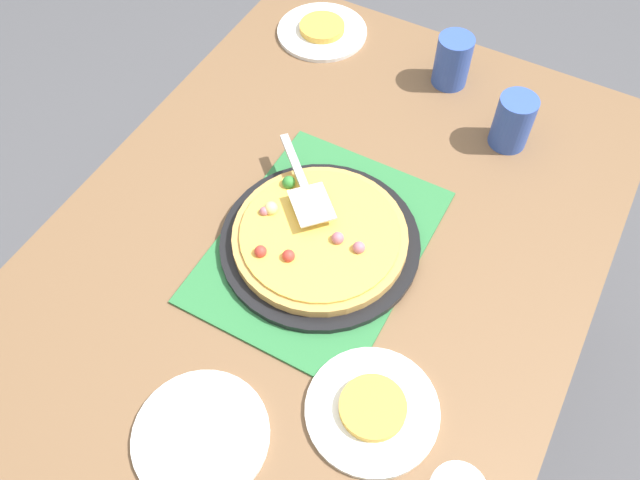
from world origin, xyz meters
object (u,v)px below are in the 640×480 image
(cup_far, at_px, (453,61))
(pizza_pan, at_px, (320,242))
(cup_near, at_px, (513,122))
(pizza_server, at_px, (304,186))
(plate_far_right, at_px, (322,32))
(served_slice_left, at_px, (373,407))
(plate_side, at_px, (201,436))
(pizza, at_px, (319,236))
(plate_near_left, at_px, (372,410))
(served_slice_right, at_px, (322,27))

(cup_far, bearing_deg, pizza_pan, -4.25)
(cup_near, bearing_deg, pizza_pan, -27.34)
(cup_far, distance_m, pizza_server, 0.49)
(plate_far_right, height_order, served_slice_left, served_slice_left)
(plate_far_right, distance_m, plate_side, 1.02)
(pizza_pan, height_order, cup_far, cup_far)
(pizza_pan, distance_m, plate_far_right, 0.63)
(cup_near, height_order, cup_far, same)
(cup_near, relative_size, cup_far, 1.00)
(served_slice_left, distance_m, pizza_server, 0.44)
(pizza_server, bearing_deg, pizza, 45.93)
(pizza_pan, distance_m, cup_far, 0.55)
(plate_near_left, height_order, served_slice_right, served_slice_right)
(pizza_pan, distance_m, cup_near, 0.49)
(plate_near_left, xyz_separation_m, cup_far, (-0.79, -0.19, 0.06))
(plate_far_right, relative_size, served_slice_left, 2.00)
(plate_far_right, distance_m, served_slice_right, 0.01)
(pizza_pan, bearing_deg, cup_near, 152.66)
(cup_near, distance_m, cup_far, 0.22)
(cup_far, bearing_deg, pizza_server, -13.14)
(served_slice_right, distance_m, cup_far, 0.34)
(pizza_pan, xyz_separation_m, pizza_server, (-0.07, -0.07, 0.05))
(pizza, xyz_separation_m, served_slice_right, (-0.56, -0.30, -0.02))
(plate_near_left, bearing_deg, served_slice_right, -146.64)
(served_slice_right, xyz_separation_m, cup_near, (0.13, 0.52, 0.04))
(pizza, height_order, cup_far, cup_far)
(plate_side, relative_size, cup_near, 1.83)
(plate_far_right, bearing_deg, plate_near_left, 33.36)
(plate_side, bearing_deg, served_slice_right, -162.41)
(pizza_pan, xyz_separation_m, cup_far, (-0.55, 0.04, 0.05))
(plate_far_right, height_order, cup_far, cup_far)
(pizza, xyz_separation_m, plate_far_right, (-0.56, -0.30, -0.03))
(served_slice_left, relative_size, served_slice_right, 1.00)
(plate_far_right, xyz_separation_m, served_slice_right, (0.00, 0.00, 0.01))
(served_slice_right, bearing_deg, plate_near_left, 33.36)
(plate_far_right, bearing_deg, cup_near, 76.17)
(pizza, xyz_separation_m, pizza_server, (-0.07, -0.07, 0.03))
(served_slice_right, xyz_separation_m, pizza_server, (0.49, 0.23, 0.05))
(plate_far_right, bearing_deg, pizza_server, 24.84)
(plate_far_right, bearing_deg, pizza, 28.00)
(served_slice_right, bearing_deg, pizza_pan, 28.14)
(served_slice_right, bearing_deg, pizza, 28.00)
(plate_far_right, relative_size, pizza_server, 1.12)
(pizza_server, bearing_deg, served_slice_left, 43.99)
(pizza_server, bearing_deg, cup_far, 166.86)
(plate_side, relative_size, cup_far, 1.83)
(served_slice_left, bearing_deg, plate_near_left, 0.00)
(served_slice_right, relative_size, pizza_server, 0.56)
(served_slice_right, bearing_deg, pizza_server, 24.84)
(plate_near_left, height_order, plate_far_right, same)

